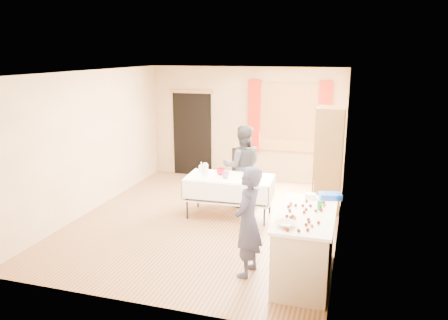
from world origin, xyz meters
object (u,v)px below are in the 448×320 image
(cabinet, at_px, (328,160))
(chair, at_px, (242,184))
(party_table, at_px, (229,193))
(woman, at_px, (242,166))
(counter, at_px, (305,246))
(girl, at_px, (248,222))

(cabinet, distance_m, chair, 1.82)
(cabinet, bearing_deg, party_table, -153.41)
(woman, bearing_deg, chair, -95.46)
(cabinet, height_order, counter, cabinet)
(counter, distance_m, party_table, 2.43)
(cabinet, distance_m, girl, 2.95)
(counter, xyz_separation_m, party_table, (-1.57, 1.85, -0.01))
(counter, bearing_deg, woman, 120.90)
(cabinet, relative_size, chair, 1.90)
(cabinet, bearing_deg, chair, 174.38)
(chair, relative_size, woman, 0.65)
(party_table, relative_size, chair, 1.55)
(cabinet, height_order, girl, cabinet)
(cabinet, relative_size, counter, 1.28)
(girl, bearing_deg, party_table, -149.80)
(chair, xyz_separation_m, woman, (0.09, -0.37, 0.48))
(cabinet, distance_m, woman, 1.61)
(woman, bearing_deg, girl, 86.33)
(counter, relative_size, party_table, 0.96)
(counter, relative_size, girl, 1.02)
(chair, bearing_deg, cabinet, -21.98)
(girl, bearing_deg, chair, -156.74)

